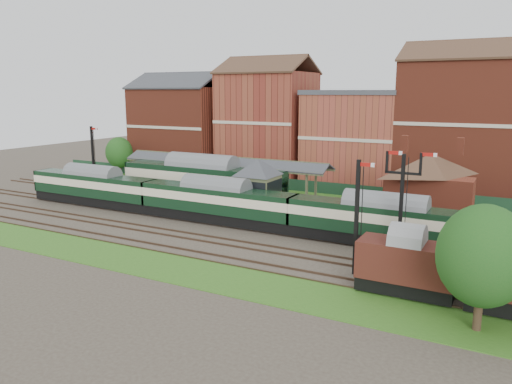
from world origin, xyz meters
The scene contains 18 objects.
ground centered at (0.00, 0.00, 0.00)m, with size 160.00×160.00×0.00m, color #473D33.
grass_back centered at (0.00, 16.00, 0.03)m, with size 90.00×4.50×0.06m, color #2D6619.
grass_front centered at (0.00, -12.00, 0.03)m, with size 90.00×5.00×0.06m, color #2D6619.
fence centered at (0.00, 18.00, 0.75)m, with size 90.00×0.12×1.50m, color #193823.
platform centered at (-5.00, 9.75, 0.50)m, with size 55.00×3.40×1.00m, color #2D2D2D.
signal_box centered at (-3.00, 3.25, 3.19)m, with size 5.40×5.40×6.00m.
brick_hut centered at (5.00, 3.25, 1.20)m, with size 3.20×2.64×2.94m.
station_building centered at (12.00, 9.75, 3.96)m, with size 8.10×8.10×5.90m.
canopy centered at (-11.00, 9.75, 4.58)m, with size 26.00×3.89×4.08m.
semaphore_bracket centered at (12.04, -2.50, 4.63)m, with size 3.60×0.25×8.18m.
semaphore_platform_end centered at (-29.98, 8.00, 4.16)m, with size 1.23×0.25×8.00m.
semaphore_siding centered at (10.02, -7.00, 4.16)m, with size 1.23×0.25×8.00m.
town_backdrop centered at (-0.18, 25.00, 7.00)m, with size 69.00×10.00×16.00m.
dmu_train centered at (-5.80, 0.00, 2.19)m, with size 48.25×2.54×3.71m.
platform_railcar centered at (-11.79, 6.50, 2.66)m, with size 19.86×3.13×4.57m.
goods_van_a centered at (13.83, -9.00, 2.01)m, with size 5.81×2.52×3.53m.
tree_far centered at (18.23, -12.09, 4.14)m, with size 4.70×4.70×6.86m.
tree_back centered at (-33.24, 16.25, 3.51)m, with size 3.98×3.98×5.81m.
Camera 1 is at (19.44, -39.15, 12.45)m, focal length 35.00 mm.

